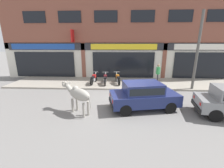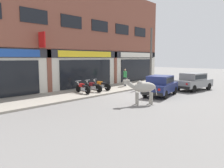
{
  "view_description": "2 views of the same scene",
  "coord_description": "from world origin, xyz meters",
  "px_view_note": "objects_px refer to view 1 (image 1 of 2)",
  "views": [
    {
      "loc": [
        -0.36,
        -8.44,
        3.5
      ],
      "look_at": [
        -0.83,
        1.0,
        0.82
      ],
      "focal_mm": 24.0,
      "sensor_mm": 36.0,
      "label": 1
    },
    {
      "loc": [
        -13.0,
        -8.68,
        2.73
      ],
      "look_at": [
        -2.18,
        1.0,
        0.98
      ],
      "focal_mm": 35.0,
      "sensor_mm": 36.0,
      "label": 2
    }
  ],
  "objects_px": {
    "utility_pole": "(197,52)",
    "cow": "(78,94)",
    "car_1": "(143,94)",
    "motorcycle_0": "(94,79)",
    "pedestrian": "(158,72)",
    "motorcycle_2": "(118,79)",
    "motorcycle_1": "(105,79)"
  },
  "relations": [
    {
      "from": "cow",
      "to": "car_1",
      "type": "xyz_separation_m",
      "value": [
        3.29,
        0.68,
        -0.19
      ]
    },
    {
      "from": "car_1",
      "to": "motorcycle_0",
      "type": "xyz_separation_m",
      "value": [
        -3.42,
        4.54,
        -0.31
      ]
    },
    {
      "from": "pedestrian",
      "to": "utility_pole",
      "type": "relative_size",
      "value": 0.3
    },
    {
      "from": "car_1",
      "to": "pedestrian",
      "type": "bearing_deg",
      "value": 68.18
    },
    {
      "from": "pedestrian",
      "to": "car_1",
      "type": "bearing_deg",
      "value": -111.82
    },
    {
      "from": "motorcycle_2",
      "to": "motorcycle_0",
      "type": "bearing_deg",
      "value": -177.64
    },
    {
      "from": "pedestrian",
      "to": "cow",
      "type": "bearing_deg",
      "value": -133.7
    },
    {
      "from": "motorcycle_0",
      "to": "motorcycle_2",
      "type": "height_order",
      "value": "same"
    },
    {
      "from": "cow",
      "to": "motorcycle_0",
      "type": "height_order",
      "value": "cow"
    },
    {
      "from": "car_1",
      "to": "utility_pole",
      "type": "xyz_separation_m",
      "value": [
        4.15,
        3.4,
        2.01
      ]
    },
    {
      "from": "utility_pole",
      "to": "pedestrian",
      "type": "bearing_deg",
      "value": 148.85
    },
    {
      "from": "utility_pole",
      "to": "motorcycle_2",
      "type": "bearing_deg",
      "value": 167.62
    },
    {
      "from": "car_1",
      "to": "pedestrian",
      "type": "distance_m",
      "value": 5.13
    },
    {
      "from": "motorcycle_0",
      "to": "pedestrian",
      "type": "xyz_separation_m",
      "value": [
        5.32,
        0.22,
        0.6
      ]
    },
    {
      "from": "utility_pole",
      "to": "cow",
      "type": "bearing_deg",
      "value": -151.25
    },
    {
      "from": "cow",
      "to": "car_1",
      "type": "relative_size",
      "value": 0.48
    },
    {
      "from": "cow",
      "to": "motorcycle_1",
      "type": "height_order",
      "value": "cow"
    },
    {
      "from": "cow",
      "to": "motorcycle_1",
      "type": "bearing_deg",
      "value": 80.56
    },
    {
      "from": "car_1",
      "to": "pedestrian",
      "type": "xyz_separation_m",
      "value": [
        1.9,
        4.76,
        0.29
      ]
    },
    {
      "from": "pedestrian",
      "to": "motorcycle_0",
      "type": "bearing_deg",
      "value": -177.62
    },
    {
      "from": "car_1",
      "to": "motorcycle_1",
      "type": "relative_size",
      "value": 2.1
    },
    {
      "from": "pedestrian",
      "to": "utility_pole",
      "type": "xyz_separation_m",
      "value": [
        2.24,
        -1.36,
        1.72
      ]
    },
    {
      "from": "motorcycle_0",
      "to": "motorcycle_1",
      "type": "xyz_separation_m",
      "value": [
        0.98,
        -0.06,
        0.0
      ]
    },
    {
      "from": "cow",
      "to": "utility_pole",
      "type": "height_order",
      "value": "utility_pole"
    },
    {
      "from": "motorcycle_1",
      "to": "utility_pole",
      "type": "height_order",
      "value": "utility_pole"
    },
    {
      "from": "cow",
      "to": "motorcycle_1",
      "type": "xyz_separation_m",
      "value": [
        0.86,
        5.15,
        -0.5
      ]
    },
    {
      "from": "cow",
      "to": "car_1",
      "type": "height_order",
      "value": "cow"
    },
    {
      "from": "motorcycle_1",
      "to": "pedestrian",
      "type": "relative_size",
      "value": 1.13
    },
    {
      "from": "cow",
      "to": "pedestrian",
      "type": "distance_m",
      "value": 7.52
    },
    {
      "from": "motorcycle_2",
      "to": "pedestrian",
      "type": "height_order",
      "value": "pedestrian"
    },
    {
      "from": "cow",
      "to": "motorcycle_0",
      "type": "distance_m",
      "value": 5.24
    },
    {
      "from": "motorcycle_2",
      "to": "pedestrian",
      "type": "xyz_separation_m",
      "value": [
        3.31,
        0.14,
        0.6
      ]
    }
  ]
}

